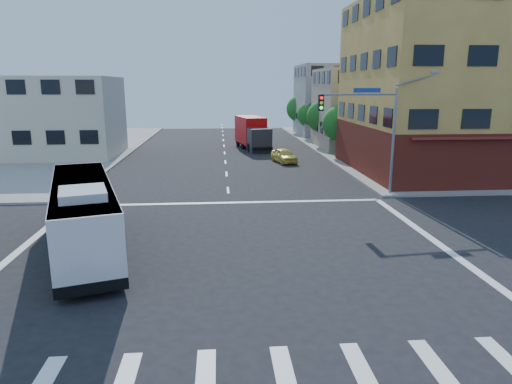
{
  "coord_description": "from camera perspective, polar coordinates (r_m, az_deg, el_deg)",
  "views": [
    {
      "loc": [
        -0.55,
        -18.13,
        7.17
      ],
      "look_at": [
        1.34,
        5.22,
        1.67
      ],
      "focal_mm": 32.0,
      "sensor_mm": 36.0,
      "label": 1
    }
  ],
  "objects": [
    {
      "name": "street_tree_b",
      "position": [
        55.57,
        8.45,
        9.55
      ],
      "size": [
        3.8,
        3.8,
        5.79
      ],
      "color": "#322012",
      "rests_on": "ground"
    },
    {
      "name": "parked_car",
      "position": [
        43.47,
        3.52,
        4.58
      ],
      "size": [
        2.42,
        4.13,
        1.32
      ],
      "primitive_type": "imported",
      "rotation": [
        0.0,
        0.0,
        0.23
      ],
      "color": "#E0CE4B",
      "rests_on": "ground"
    },
    {
      "name": "building_east_near",
      "position": [
        55.04,
        14.18,
        10.05
      ],
      "size": [
        12.06,
        10.06,
        9.0
      ],
      "color": "tan",
      "rests_on": "ground"
    },
    {
      "name": "corner_building_ne",
      "position": [
        41.99,
        25.08,
        10.25
      ],
      "size": [
        18.1,
        15.44,
        14.0
      ],
      "color": "gold",
      "rests_on": "ground"
    },
    {
      "name": "transit_bus",
      "position": [
        21.5,
        -20.73,
        -2.58
      ],
      "size": [
        5.66,
        11.5,
        3.34
      ],
      "rotation": [
        0.0,
        0.0,
        0.3
      ],
      "color": "black",
      "rests_on": "ground"
    },
    {
      "name": "box_truck",
      "position": [
        52.58,
        -0.45,
        7.31
      ],
      "size": [
        3.79,
        8.36,
        3.63
      ],
      "rotation": [
        0.0,
        0.0,
        0.19
      ],
      "color": "#27272C",
      "rests_on": "ground"
    },
    {
      "name": "ground",
      "position": [
        19.5,
        -2.72,
        -8.36
      ],
      "size": [
        120.0,
        120.0,
        0.0
      ],
      "primitive_type": "plane",
      "color": "black",
      "rests_on": "ground"
    },
    {
      "name": "signal_mast_ne",
      "position": [
        30.4,
        14.02,
        8.7
      ],
      "size": [
        7.91,
        1.13,
        8.07
      ],
      "color": "slate",
      "rests_on": "ground"
    },
    {
      "name": "street_tree_a",
      "position": [
        47.84,
        10.6,
        8.7
      ],
      "size": [
        3.6,
        3.6,
        5.53
      ],
      "color": "#322012",
      "rests_on": "ground"
    },
    {
      "name": "building_west",
      "position": [
        50.95,
        -23.75,
        8.56
      ],
      "size": [
        12.06,
        10.06,
        8.0
      ],
      "color": "beige",
      "rests_on": "ground"
    },
    {
      "name": "street_tree_d",
      "position": [
        71.23,
        5.55,
        10.51
      ],
      "size": [
        4.0,
        4.0,
        6.03
      ],
      "color": "#322012",
      "rests_on": "ground"
    },
    {
      "name": "building_east_far",
      "position": [
        68.43,
        10.42,
        11.19
      ],
      "size": [
        12.06,
        10.06,
        10.0
      ],
      "color": "#9A9B96",
      "rests_on": "ground"
    },
    {
      "name": "sidewalk_ne",
      "position": [
        64.32,
        29.1,
        5.22
      ],
      "size": [
        50.0,
        50.0,
        0.15
      ],
      "primitive_type": "cube",
      "color": "gray",
      "rests_on": "ground"
    },
    {
      "name": "street_tree_c",
      "position": [
        63.4,
        6.81,
        9.77
      ],
      "size": [
        3.4,
        3.4,
        5.29
      ],
      "color": "#322012",
      "rests_on": "ground"
    }
  ]
}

